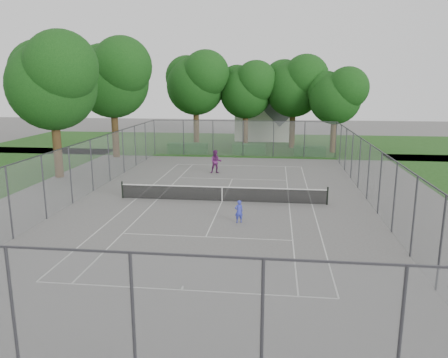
# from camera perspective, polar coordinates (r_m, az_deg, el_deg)

# --- Properties ---
(ground) EXTENTS (120.00, 120.00, 0.00)m
(ground) POSITION_cam_1_polar(r_m,az_deg,el_deg) (27.09, -0.25, -2.94)
(ground) COLOR #5F5D5A
(ground) RESTS_ON ground
(grass_far) EXTENTS (60.00, 20.00, 0.00)m
(grass_far) POSITION_cam_1_polar(r_m,az_deg,el_deg) (52.50, 3.23, 4.64)
(grass_far) COLOR #1C4513
(grass_far) RESTS_ON ground
(court_markings) EXTENTS (11.03, 23.83, 0.01)m
(court_markings) POSITION_cam_1_polar(r_m,az_deg,el_deg) (27.09, -0.25, -2.92)
(court_markings) COLOR beige
(court_markings) RESTS_ON ground
(tennis_net) EXTENTS (12.87, 0.10, 1.10)m
(tennis_net) POSITION_cam_1_polar(r_m,az_deg,el_deg) (26.95, -0.25, -1.89)
(tennis_net) COLOR black
(tennis_net) RESTS_ON ground
(perimeter_fence) EXTENTS (18.08, 34.08, 3.52)m
(perimeter_fence) POSITION_cam_1_polar(r_m,az_deg,el_deg) (26.66, -0.25, 0.81)
(perimeter_fence) COLOR #38383D
(perimeter_fence) RESTS_ON ground
(tree_far_left) EXTENTS (7.41, 6.77, 10.66)m
(tree_far_left) POSITION_cam_1_polar(r_m,az_deg,el_deg) (49.63, -3.63, 12.66)
(tree_far_left) COLOR #3C2916
(tree_far_left) RESTS_ON ground
(tree_far_midleft) EXTENTS (6.65, 6.07, 9.56)m
(tree_far_midleft) POSITION_cam_1_polar(r_m,az_deg,el_deg) (49.43, 2.95, 11.78)
(tree_far_midleft) COLOR #3C2916
(tree_far_midleft) RESTS_ON ground
(tree_far_midright) EXTENTS (7.07, 6.45, 10.16)m
(tree_far_midright) POSITION_cam_1_polar(r_m,az_deg,el_deg) (49.40, 9.20, 12.13)
(tree_far_midright) COLOR #3C2916
(tree_far_midright) RESTS_ON ground
(tree_far_right) EXTENTS (6.10, 5.57, 8.77)m
(tree_far_right) POSITION_cam_1_polar(r_m,az_deg,el_deg) (46.78, 14.46, 10.70)
(tree_far_right) COLOR #3C2916
(tree_far_right) RESTS_ON ground
(tree_side_back) EXTENTS (7.92, 7.24, 11.39)m
(tree_side_back) POSITION_cam_1_polar(r_m,az_deg,el_deg) (43.80, -14.31, 12.97)
(tree_side_back) COLOR #3C2916
(tree_side_back) RESTS_ON ground
(tree_side_front) EXTENTS (7.59, 6.93, 10.90)m
(tree_side_front) POSITION_cam_1_polar(r_m,az_deg,el_deg) (35.48, -21.52, 12.13)
(tree_side_front) COLOR #3C2916
(tree_side_front) RESTS_ON ground
(hedge_left) EXTENTS (4.09, 1.23, 1.02)m
(hedge_left) POSITION_cam_1_polar(r_m,az_deg,el_deg) (45.61, -4.74, 4.05)
(hedge_left) COLOR #184C19
(hedge_left) RESTS_ON ground
(hedge_mid) EXTENTS (3.35, 0.96, 1.05)m
(hedge_mid) POSITION_cam_1_polar(r_m,az_deg,el_deg) (44.80, 3.28, 3.94)
(hedge_mid) COLOR #184C19
(hedge_mid) RESTS_ON ground
(hedge_right) EXTENTS (3.13, 1.15, 0.94)m
(hedge_right) POSITION_cam_1_polar(r_m,az_deg,el_deg) (44.68, 11.10, 3.63)
(hedge_right) COLOR #184C19
(hedge_right) RESTS_ON ground
(house) EXTENTS (7.35, 5.70, 9.15)m
(house) POSITION_cam_1_polar(r_m,az_deg,el_deg) (56.42, 5.44, 8.92)
(house) COLOR beige
(house) RESTS_ON ground
(girl_player) EXTENTS (0.51, 0.42, 1.21)m
(girl_player) POSITION_cam_1_polar(r_m,az_deg,el_deg) (22.96, 1.96, -4.25)
(girl_player) COLOR #353FC8
(girl_player) RESTS_ON ground
(woman_player) EXTENTS (1.04, 0.89, 1.88)m
(woman_player) POSITION_cam_1_polar(r_m,az_deg,el_deg) (35.26, -1.06, 2.28)
(woman_player) COLOR #652161
(woman_player) RESTS_ON ground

